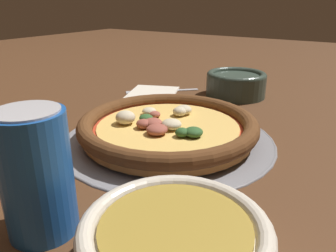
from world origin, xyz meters
TOP-DOWN VIEW (x-y plane):
  - ground_plane at (0.00, 0.00)m, footprint 3.00×3.00m
  - pizza_tray at (0.00, 0.00)m, footprint 0.34×0.34m
  - pizza at (0.00, -0.00)m, footprint 0.28×0.28m
  - bowl_near at (0.22, 0.15)m, footprint 0.15×0.15m
  - bowl_far at (-0.30, -0.01)m, footprint 0.14×0.14m
  - napkin at (-0.20, -0.17)m, footprint 0.18×0.16m
  - fork at (-0.23, -0.18)m, footprint 0.13×0.14m
  - beverage_can at (0.25, 0.02)m, footprint 0.07×0.07m

SIDE VIEW (x-z plane):
  - ground_plane at x=0.00m, z-range 0.00..0.00m
  - fork at x=-0.23m, z-range 0.00..0.00m
  - pizza_tray at x=0.00m, z-range 0.00..0.01m
  - napkin at x=-0.20m, z-range 0.00..0.01m
  - pizza at x=0.00m, z-range 0.00..0.04m
  - bowl_near at x=0.22m, z-range 0.00..0.05m
  - bowl_far at x=-0.30m, z-range 0.00..0.06m
  - beverage_can at x=0.25m, z-range 0.00..0.12m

